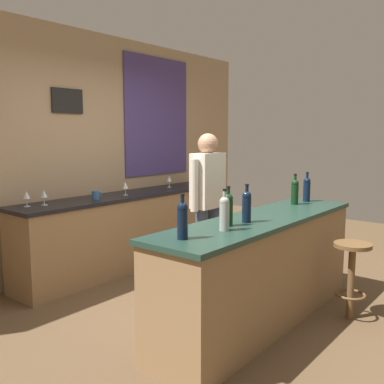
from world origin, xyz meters
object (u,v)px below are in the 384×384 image
at_px(wine_glass_c, 125,186).
at_px(wine_bottle_c, 228,208).
at_px(wine_bottle_d, 247,205).
at_px(wine_glass_d, 169,179).
at_px(wine_glass_b, 44,194).
at_px(wine_bottle_a, 182,219).
at_px(bar_stool, 352,268).
at_px(wine_glass_a, 27,196).
at_px(wine_glass_e, 195,177).
at_px(wine_bottle_e, 295,191).
at_px(wine_bottle_b, 224,212).
at_px(wine_bottle_f, 307,188).
at_px(bartender, 208,200).
at_px(coffee_mug, 96,195).

bearing_deg(wine_glass_c, wine_bottle_c, -110.52).
bearing_deg(wine_bottle_d, wine_glass_d, 56.01).
bearing_deg(wine_glass_b, wine_bottle_a, -97.29).
bearing_deg(bar_stool, wine_glass_a, 118.00).
xyz_separation_m(wine_glass_d, wine_glass_e, (0.42, -0.10, 0.00)).
height_order(bar_stool, wine_glass_b, wine_glass_b).
xyz_separation_m(wine_bottle_e, wine_glass_d, (0.36, 1.99, -0.05)).
bearing_deg(wine_glass_a, wine_bottle_b, -82.66).
relative_size(bar_stool, wine_glass_d, 4.39).
relative_size(wine_bottle_c, wine_bottle_d, 1.00).
bearing_deg(wine_bottle_d, wine_bottle_c, 169.83).
xyz_separation_m(bar_stool, wine_glass_a, (-1.44, 2.72, 0.55)).
height_order(wine_glass_c, wine_glass_e, same).
height_order(bar_stool, wine_bottle_d, wine_bottle_d).
height_order(wine_bottle_b, wine_bottle_f, same).
bearing_deg(wine_bottle_b, wine_bottle_f, 3.96).
distance_m(wine_bottle_e, wine_glass_c, 1.96).
bearing_deg(wine_bottle_c, bartender, 44.43).
xyz_separation_m(wine_bottle_d, wine_glass_b, (-0.47, 2.09, -0.05)).
distance_m(wine_bottle_d, coffee_mug, 2.00).
bearing_deg(bartender, wine_bottle_c, -135.57).
relative_size(wine_bottle_a, wine_glass_a, 1.97).
bearing_deg(wine_glass_d, coffee_mug, -175.75).
height_order(wine_bottle_d, wine_glass_d, wine_bottle_d).
relative_size(wine_bottle_b, wine_glass_b, 1.97).
bearing_deg(wine_bottle_a, wine_glass_a, 87.18).
bearing_deg(wine_bottle_e, wine_bottle_c, -177.38).
bearing_deg(wine_bottle_a, wine_glass_b, 82.71).
height_order(wine_bottle_a, wine_bottle_e, same).
xyz_separation_m(wine_glass_c, wine_glass_d, (0.88, 0.10, 0.00)).
height_order(bar_stool, wine_bottle_f, wine_bottle_f).
distance_m(wine_glass_b, wine_glass_e, 2.31).
bearing_deg(bartender, wine_glass_e, 43.36).
distance_m(wine_bottle_a, wine_bottle_d, 0.74).
xyz_separation_m(wine_bottle_a, wine_glass_b, (0.26, 2.05, -0.05)).
relative_size(bar_stool, wine_bottle_a, 2.22).
distance_m(wine_bottle_a, wine_glass_d, 2.97).
distance_m(wine_bottle_d, wine_glass_c, 2.06).
bearing_deg(wine_bottle_f, wine_glass_d, 86.96).
bearing_deg(wine_glass_b, bar_stool, -64.22).
height_order(wine_bottle_a, wine_bottle_d, same).
height_order(wine_glass_a, wine_glass_d, same).
xyz_separation_m(wine_bottle_c, wine_glass_e, (2.03, 1.95, -0.05)).
distance_m(wine_bottle_e, wine_glass_b, 2.51).
xyz_separation_m(bar_stool, wine_bottle_d, (-0.81, 0.57, 0.60)).
xyz_separation_m(wine_glass_a, coffee_mug, (0.73, -0.15, -0.06)).
height_order(wine_bottle_d, wine_bottle_e, same).
distance_m(wine_bottle_c, wine_glass_d, 2.61).
relative_size(wine_bottle_b, wine_glass_d, 1.97).
xyz_separation_m(bar_stool, wine_glass_b, (-1.29, 2.66, 0.55)).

